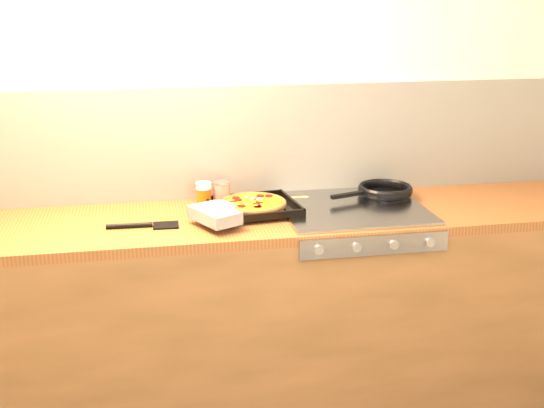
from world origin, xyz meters
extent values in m
plane|color=#ECE2C7|center=(0.00, 1.40, 1.25)|extent=(3.20, 0.00, 3.20)
cube|color=silver|center=(0.00, 1.39, 1.15)|extent=(3.20, 0.02, 0.50)
cube|color=#915D37|center=(0.00, 1.10, 0.43)|extent=(3.20, 0.60, 0.86)
cube|color=brown|center=(0.00, 1.10, 0.88)|extent=(3.20, 0.60, 0.04)
cube|color=#9A9A9F|center=(0.45, 0.80, 0.85)|extent=(0.60, 0.03, 0.08)
cylinder|color=#A5A5AA|center=(0.23, 0.78, 0.85)|extent=(0.04, 0.02, 0.04)
cylinder|color=#A5A5AA|center=(0.38, 0.78, 0.85)|extent=(0.04, 0.02, 0.04)
cylinder|color=#A5A5AA|center=(0.53, 0.78, 0.85)|extent=(0.04, 0.02, 0.04)
cylinder|color=#A5A5AA|center=(0.67, 0.78, 0.85)|extent=(0.04, 0.02, 0.04)
cube|color=#9A9A9F|center=(0.45, 1.10, 0.91)|extent=(0.60, 0.56, 0.02)
cube|color=black|center=(0.03, 1.13, 0.92)|extent=(0.39, 0.35, 0.01)
cube|color=black|center=(0.01, 1.28, 0.94)|extent=(0.35, 0.05, 0.02)
cube|color=black|center=(0.05, 0.98, 0.94)|extent=(0.35, 0.05, 0.02)
cube|color=black|center=(0.20, 1.15, 0.94)|extent=(0.05, 0.31, 0.02)
cube|color=black|center=(-0.14, 1.11, 0.94)|extent=(0.05, 0.31, 0.02)
cylinder|color=#94592B|center=(0.03, 1.13, 0.93)|extent=(0.30, 0.30, 0.02)
torus|color=#94592B|center=(0.03, 1.13, 0.94)|extent=(0.31, 0.31, 0.02)
cylinder|color=orange|center=(0.03, 1.13, 0.95)|extent=(0.26, 0.26, 0.01)
cylinder|color=maroon|center=(0.06, 1.12, 0.95)|extent=(0.04, 0.04, 0.00)
cylinder|color=maroon|center=(-0.04, 1.19, 0.95)|extent=(0.04, 0.04, 0.00)
cylinder|color=maroon|center=(0.03, 1.05, 0.95)|extent=(0.04, 0.04, 0.00)
cylinder|color=maroon|center=(-0.06, 1.13, 0.95)|extent=(0.04, 0.04, 0.00)
cylinder|color=maroon|center=(0.07, 1.20, 0.95)|extent=(0.04, 0.04, 0.00)
cylinder|color=maroon|center=(0.04, 1.17, 0.95)|extent=(0.04, 0.04, 0.00)
cylinder|color=maroon|center=(-0.03, 1.07, 0.95)|extent=(0.04, 0.04, 0.00)
cylinder|color=maroon|center=(0.11, 1.19, 0.95)|extent=(0.04, 0.04, 0.00)
cylinder|color=maroon|center=(0.04, 1.05, 0.95)|extent=(0.04, 0.04, 0.00)
cylinder|color=maroon|center=(0.03, 1.08, 0.95)|extent=(0.04, 0.04, 0.00)
cylinder|color=maroon|center=(-0.03, 1.16, 0.95)|extent=(0.04, 0.04, 0.00)
ellipsoid|color=gold|center=(-0.04, 1.11, 0.95)|extent=(0.03, 0.02, 0.01)
ellipsoid|color=gold|center=(-0.06, 1.11, 0.95)|extent=(0.03, 0.02, 0.01)
ellipsoid|color=gold|center=(0.02, 1.17, 0.95)|extent=(0.03, 0.02, 0.01)
ellipsoid|color=gold|center=(0.01, 1.21, 0.95)|extent=(0.03, 0.02, 0.01)
ellipsoid|color=gold|center=(0.03, 1.06, 0.95)|extent=(0.03, 0.02, 0.01)
ellipsoid|color=gold|center=(0.06, 1.12, 0.95)|extent=(0.03, 0.02, 0.01)
ellipsoid|color=gold|center=(0.05, 1.13, 0.95)|extent=(0.03, 0.02, 0.01)
ellipsoid|color=gold|center=(-0.03, 1.10, 0.95)|extent=(0.03, 0.02, 0.01)
ellipsoid|color=gold|center=(0.03, 1.19, 0.95)|extent=(0.03, 0.02, 0.01)
ellipsoid|color=silver|center=(0.01, 1.20, 0.95)|extent=(0.03, 0.03, 0.01)
ellipsoid|color=silver|center=(0.03, 1.17, 0.95)|extent=(0.03, 0.03, 0.01)
ellipsoid|color=silver|center=(0.06, 1.15, 0.95)|extent=(0.03, 0.03, 0.01)
cube|color=black|center=(-0.15, 0.98, 0.95)|extent=(0.21, 0.25, 0.05)
ellipsoid|color=black|center=(-0.13, 1.08, 0.95)|extent=(0.14, 0.14, 0.05)
cylinder|color=black|center=(-0.09, 1.01, 0.95)|extent=(0.07, 0.10, 0.05)
cylinder|color=black|center=(0.64, 1.22, 0.92)|extent=(0.28, 0.28, 0.01)
torus|color=black|center=(0.64, 1.22, 0.94)|extent=(0.30, 0.30, 0.03)
cube|color=black|center=(0.46, 1.16, 0.95)|extent=(0.17, 0.07, 0.02)
cylinder|color=#A1190D|center=(-0.09, 1.26, 0.95)|extent=(0.09, 0.09, 0.10)
cylinder|color=#B2B2B7|center=(-0.09, 1.26, 1.00)|extent=(0.10, 0.10, 0.01)
cylinder|color=#B2B2B7|center=(-0.09, 1.26, 0.90)|extent=(0.10, 0.10, 0.01)
cylinder|color=#DF520D|center=(-0.17, 1.25, 0.94)|extent=(0.07, 0.07, 0.08)
cylinder|color=silver|center=(-0.17, 1.25, 1.00)|extent=(0.08, 0.08, 0.03)
cylinder|color=olive|center=(0.14, 1.27, 0.91)|extent=(0.26, 0.03, 0.02)
ellipsoid|color=olive|center=(0.28, 1.27, 0.91)|extent=(0.06, 0.04, 0.02)
cube|color=black|center=(-0.34, 1.03, 0.90)|extent=(0.10, 0.09, 0.01)
cylinder|color=black|center=(-0.48, 1.03, 0.91)|extent=(0.18, 0.02, 0.02)
camera|label=1|loc=(-0.40, -1.56, 1.78)|focal=45.00mm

